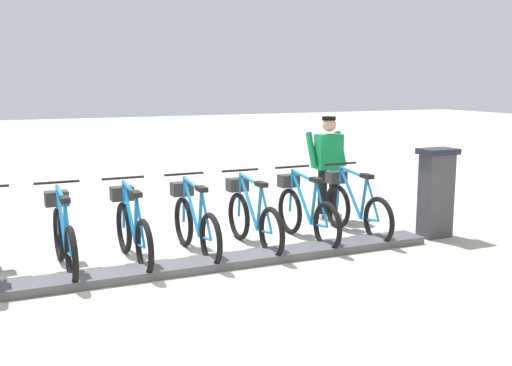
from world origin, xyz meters
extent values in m
plane|color=#AAA69A|center=(0.00, 0.00, 0.00)|extent=(60.00, 60.00, 0.00)
cube|color=#47474C|center=(0.00, 0.00, 0.05)|extent=(0.44, 6.49, 0.10)
cube|color=#38383D|center=(0.05, -3.64, 0.60)|extent=(0.28, 0.44, 1.20)
cube|color=#194C8C|center=(0.20, -3.64, 0.95)|extent=(0.03, 0.30, 0.40)
cube|color=black|center=(0.05, -3.64, 1.24)|extent=(0.36, 0.52, 0.08)
torus|color=black|center=(0.03, -2.65, 0.33)|extent=(0.67, 0.07, 0.67)
torus|color=black|center=(1.07, -2.64, 0.33)|extent=(0.67, 0.07, 0.67)
cylinder|color=blue|center=(0.73, -2.64, 0.61)|extent=(0.60, 0.05, 0.70)
cylinder|color=blue|center=(0.39, -2.64, 0.58)|extent=(0.16, 0.05, 0.61)
cylinder|color=blue|center=(0.67, -2.64, 0.92)|extent=(0.69, 0.05, 0.11)
cylinder|color=blue|center=(0.24, -2.64, 0.31)|extent=(0.43, 0.03, 0.09)
cylinder|color=blue|center=(0.18, -2.65, 0.61)|extent=(0.33, 0.03, 0.56)
cylinder|color=blue|center=(1.04, -2.64, 0.64)|extent=(0.10, 0.04, 0.62)
cube|color=black|center=(0.33, -2.64, 0.91)|extent=(0.22, 0.10, 0.06)
cylinder|color=black|center=(1.01, -2.64, 1.00)|extent=(0.04, 0.54, 0.03)
cube|color=#2D2D2D|center=(1.12, -2.64, 0.78)|extent=(0.20, 0.28, 0.18)
torus|color=black|center=(0.03, -1.83, 0.33)|extent=(0.67, 0.07, 0.67)
torus|color=black|center=(1.07, -1.83, 0.33)|extent=(0.67, 0.07, 0.67)
cylinder|color=#1579BE|center=(0.73, -1.83, 0.61)|extent=(0.60, 0.05, 0.70)
cylinder|color=#1579BE|center=(0.39, -1.83, 0.58)|extent=(0.16, 0.05, 0.61)
cylinder|color=#1579BE|center=(0.67, -1.83, 0.92)|extent=(0.69, 0.05, 0.11)
cylinder|color=#1579BE|center=(0.24, -1.83, 0.31)|extent=(0.43, 0.03, 0.09)
cylinder|color=#1579BE|center=(0.18, -1.83, 0.61)|extent=(0.33, 0.03, 0.56)
cylinder|color=#1579BE|center=(1.04, -1.83, 0.64)|extent=(0.10, 0.04, 0.62)
cube|color=black|center=(0.33, -1.83, 0.91)|extent=(0.22, 0.10, 0.06)
cylinder|color=black|center=(1.01, -1.83, 1.00)|extent=(0.04, 0.54, 0.03)
cube|color=#2D2D2D|center=(1.12, -1.83, 0.78)|extent=(0.20, 0.28, 0.18)
torus|color=black|center=(0.03, -1.02, 0.33)|extent=(0.67, 0.07, 0.67)
torus|color=black|center=(1.07, -1.02, 0.33)|extent=(0.67, 0.07, 0.67)
cylinder|color=#2076B8|center=(0.73, -1.02, 0.61)|extent=(0.60, 0.05, 0.70)
cylinder|color=#2076B8|center=(0.39, -1.02, 0.58)|extent=(0.16, 0.05, 0.61)
cylinder|color=#2076B8|center=(0.67, -1.02, 0.92)|extent=(0.69, 0.05, 0.11)
cylinder|color=#2076B8|center=(0.24, -1.02, 0.31)|extent=(0.43, 0.03, 0.09)
cylinder|color=#2076B8|center=(0.18, -1.02, 0.61)|extent=(0.33, 0.03, 0.56)
cylinder|color=#2076B8|center=(1.04, -1.02, 0.64)|extent=(0.10, 0.04, 0.62)
cube|color=black|center=(0.33, -1.02, 0.91)|extent=(0.22, 0.10, 0.06)
cylinder|color=black|center=(1.01, -1.02, 1.00)|extent=(0.04, 0.54, 0.03)
cube|color=#2D2D2D|center=(1.12, -1.01, 0.78)|extent=(0.20, 0.28, 0.18)
torus|color=black|center=(0.03, -0.21, 0.33)|extent=(0.67, 0.07, 0.67)
torus|color=black|center=(1.07, -0.20, 0.33)|extent=(0.67, 0.07, 0.67)
cylinder|color=#2075BE|center=(0.73, -0.21, 0.61)|extent=(0.60, 0.05, 0.70)
cylinder|color=#2075BE|center=(0.39, -0.21, 0.58)|extent=(0.16, 0.05, 0.61)
cylinder|color=#2075BE|center=(0.67, -0.21, 0.92)|extent=(0.69, 0.05, 0.11)
cylinder|color=#2075BE|center=(0.24, -0.21, 0.31)|extent=(0.43, 0.03, 0.09)
cylinder|color=#2075BE|center=(0.18, -0.21, 0.61)|extent=(0.33, 0.03, 0.56)
cylinder|color=#2075BE|center=(1.04, -0.20, 0.64)|extent=(0.10, 0.04, 0.62)
cube|color=black|center=(0.33, -0.21, 0.91)|extent=(0.22, 0.10, 0.06)
cylinder|color=black|center=(1.01, -0.20, 1.00)|extent=(0.04, 0.54, 0.03)
cube|color=#2D2D2D|center=(1.12, -0.20, 0.78)|extent=(0.20, 0.28, 0.18)
torus|color=black|center=(0.03, 0.60, 0.33)|extent=(0.67, 0.07, 0.67)
torus|color=black|center=(1.07, 0.61, 0.33)|extent=(0.67, 0.07, 0.67)
cylinder|color=#126EB9|center=(0.73, 0.61, 0.61)|extent=(0.60, 0.05, 0.70)
cylinder|color=#126EB9|center=(0.39, 0.61, 0.58)|extent=(0.16, 0.05, 0.61)
cylinder|color=#126EB9|center=(0.67, 0.61, 0.92)|extent=(0.69, 0.05, 0.11)
cylinder|color=#126EB9|center=(0.24, 0.60, 0.31)|extent=(0.43, 0.03, 0.09)
cylinder|color=#126EB9|center=(0.18, 0.60, 0.61)|extent=(0.33, 0.03, 0.56)
cylinder|color=#126EB9|center=(1.04, 0.61, 0.64)|extent=(0.10, 0.04, 0.62)
cube|color=black|center=(0.33, 0.60, 0.91)|extent=(0.22, 0.10, 0.06)
cylinder|color=black|center=(1.01, 0.61, 1.00)|extent=(0.04, 0.54, 0.03)
cube|color=#2D2D2D|center=(1.12, 0.61, 0.78)|extent=(0.20, 0.28, 0.18)
torus|color=black|center=(0.03, 1.42, 0.33)|extent=(0.67, 0.07, 0.67)
torus|color=black|center=(1.07, 1.42, 0.33)|extent=(0.67, 0.07, 0.67)
cylinder|color=#1C74BD|center=(0.73, 1.42, 0.61)|extent=(0.60, 0.05, 0.70)
cylinder|color=#1C74BD|center=(0.39, 1.42, 0.58)|extent=(0.16, 0.05, 0.61)
cylinder|color=#1C74BD|center=(0.67, 1.42, 0.92)|extent=(0.69, 0.05, 0.11)
cylinder|color=#1C74BD|center=(0.24, 1.42, 0.31)|extent=(0.43, 0.03, 0.09)
cylinder|color=#1C74BD|center=(0.18, 1.42, 0.61)|extent=(0.33, 0.03, 0.56)
cylinder|color=#1C74BD|center=(1.04, 1.42, 0.64)|extent=(0.10, 0.04, 0.62)
cube|color=black|center=(0.33, 1.42, 0.91)|extent=(0.22, 0.10, 0.06)
cylinder|color=black|center=(1.01, 1.42, 1.00)|extent=(0.04, 0.54, 0.03)
cube|color=#2D2D2D|center=(1.12, 1.42, 0.78)|extent=(0.20, 0.28, 0.18)
cube|color=white|center=(1.75, -2.73, 0.05)|extent=(0.27, 0.13, 0.10)
cube|color=white|center=(1.61, -2.94, 0.05)|extent=(0.27, 0.13, 0.10)
cylinder|color=black|center=(1.69, -2.74, 0.43)|extent=(0.15, 0.15, 0.82)
cylinder|color=black|center=(1.67, -2.93, 0.43)|extent=(0.15, 0.15, 0.82)
cube|color=#148749|center=(1.68, -2.83, 1.10)|extent=(0.29, 0.42, 0.56)
cylinder|color=#148749|center=(1.80, -2.58, 1.13)|extent=(0.34, 0.13, 0.57)
cylinder|color=#148749|center=(1.76, -3.10, 1.13)|extent=(0.34, 0.13, 0.57)
sphere|color=tan|center=(1.68, -2.83, 1.53)|extent=(0.22, 0.22, 0.22)
cylinder|color=black|center=(1.70, -2.84, 1.63)|extent=(0.22, 0.22, 0.06)
camera|label=1|loc=(-6.69, 2.24, 2.24)|focal=42.89mm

